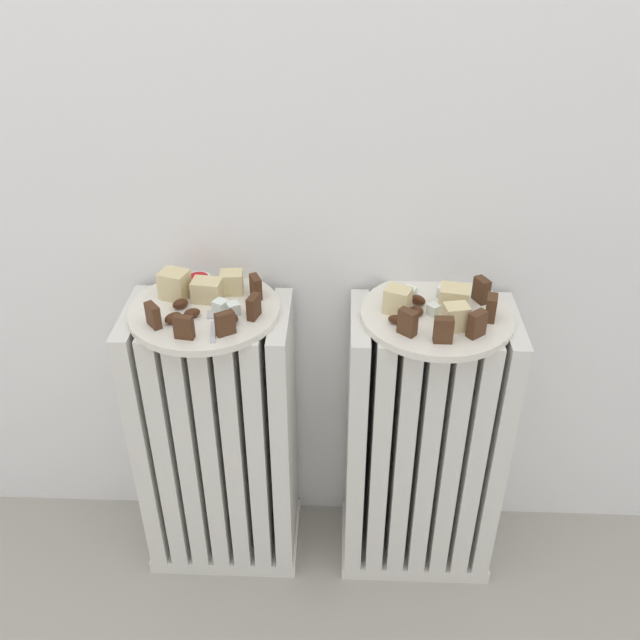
{
  "coord_description": "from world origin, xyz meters",
  "views": [
    {
      "loc": [
        0.04,
        -0.67,
        1.17
      ],
      "look_at": [
        0.0,
        0.28,
        0.55
      ],
      "focal_mm": 38.83,
      "sensor_mm": 36.0,
      "label": 1
    }
  ],
  "objects_px": {
    "plate_left": "(205,310)",
    "fork": "(213,323)",
    "plate_right": "(437,315)",
    "jam_bowl_left": "(199,282)",
    "radiator_right": "(422,447)",
    "radiator_left": "(219,442)"
  },
  "relations": [
    {
      "from": "plate_left",
      "to": "fork",
      "type": "height_order",
      "value": "fork"
    },
    {
      "from": "plate_left",
      "to": "plate_right",
      "type": "height_order",
      "value": "same"
    },
    {
      "from": "jam_bowl_left",
      "to": "fork",
      "type": "relative_size",
      "value": 0.46
    },
    {
      "from": "radiator_right",
      "to": "plate_right",
      "type": "bearing_deg",
      "value": 180.0
    },
    {
      "from": "radiator_right",
      "to": "radiator_left",
      "type": "bearing_deg",
      "value": 180.0
    },
    {
      "from": "plate_left",
      "to": "jam_bowl_left",
      "type": "xyz_separation_m",
      "value": [
        -0.02,
        0.06,
        0.02
      ]
    },
    {
      "from": "jam_bowl_left",
      "to": "fork",
      "type": "height_order",
      "value": "jam_bowl_left"
    },
    {
      "from": "radiator_right",
      "to": "fork",
      "type": "relative_size",
      "value": 6.12
    },
    {
      "from": "jam_bowl_left",
      "to": "radiator_right",
      "type": "bearing_deg",
      "value": -8.91
    },
    {
      "from": "radiator_left",
      "to": "fork",
      "type": "relative_size",
      "value": 6.12
    },
    {
      "from": "jam_bowl_left",
      "to": "plate_left",
      "type": "bearing_deg",
      "value": -72.32
    },
    {
      "from": "radiator_left",
      "to": "radiator_right",
      "type": "height_order",
      "value": "same"
    },
    {
      "from": "plate_left",
      "to": "fork",
      "type": "xyz_separation_m",
      "value": [
        0.02,
        -0.05,
        0.01
      ]
    },
    {
      "from": "radiator_right",
      "to": "fork",
      "type": "xyz_separation_m",
      "value": [
        -0.35,
        -0.05,
        0.3
      ]
    },
    {
      "from": "radiator_left",
      "to": "plate_left",
      "type": "distance_m",
      "value": 0.29
    },
    {
      "from": "radiator_left",
      "to": "plate_right",
      "type": "distance_m",
      "value": 0.48
    },
    {
      "from": "radiator_left",
      "to": "radiator_right",
      "type": "relative_size",
      "value": 1.0
    },
    {
      "from": "radiator_right",
      "to": "jam_bowl_left",
      "type": "distance_m",
      "value": 0.51
    },
    {
      "from": "radiator_right",
      "to": "plate_left",
      "type": "distance_m",
      "value": 0.48
    },
    {
      "from": "plate_right",
      "to": "jam_bowl_left",
      "type": "distance_m",
      "value": 0.4
    },
    {
      "from": "plate_right",
      "to": "radiator_right",
      "type": "bearing_deg",
      "value": 0.0
    },
    {
      "from": "radiator_right",
      "to": "fork",
      "type": "distance_m",
      "value": 0.46
    }
  ]
}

